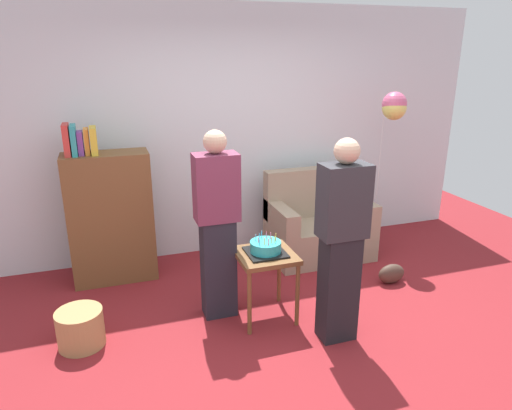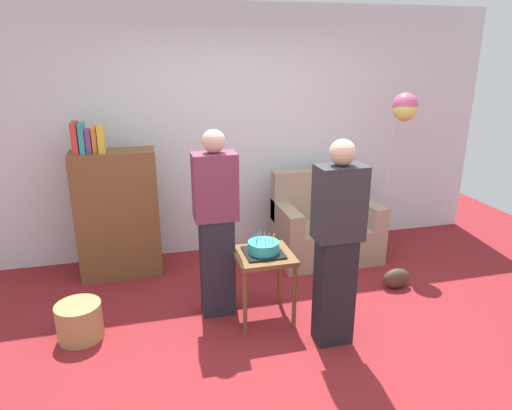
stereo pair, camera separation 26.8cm
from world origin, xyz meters
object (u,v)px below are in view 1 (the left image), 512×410
(bookshelf, at_px, (110,216))
(handbag, at_px, (391,274))
(person_blowing_candles, at_px, (217,225))
(person_holding_cake, at_px, (341,242))
(couch, at_px, (318,226))
(balloon_bunch, at_px, (394,106))
(side_table, at_px, (265,263))
(wicker_basket, at_px, (80,328))
(birthday_cake, at_px, (266,248))

(bookshelf, xyz_separation_m, handbag, (2.61, -0.99, -0.58))
(person_blowing_candles, xyz_separation_m, person_holding_cake, (0.81, -0.65, 0.00))
(bookshelf, relative_size, handbag, 5.67)
(couch, height_order, balloon_bunch, balloon_bunch)
(side_table, bearing_deg, balloon_bunch, 27.21)
(person_holding_cake, height_order, handbag, person_holding_cake)
(handbag, distance_m, balloon_bunch, 1.76)
(wicker_basket, bearing_deg, person_blowing_candles, 5.58)
(bookshelf, height_order, birthday_cake, bookshelf)
(side_table, relative_size, handbag, 2.15)
(side_table, distance_m, person_holding_cake, 0.72)
(person_blowing_candles, relative_size, balloon_bunch, 0.90)
(wicker_basket, distance_m, balloon_bunch, 3.71)
(side_table, relative_size, birthday_cake, 1.88)
(bookshelf, bearing_deg, wicker_basket, -105.64)
(person_blowing_candles, relative_size, handbag, 5.82)
(balloon_bunch, bearing_deg, birthday_cake, -152.79)
(side_table, distance_m, balloon_bunch, 2.29)
(person_blowing_candles, bearing_deg, bookshelf, 119.86)
(bookshelf, distance_m, person_holding_cake, 2.33)
(person_blowing_candles, relative_size, person_holding_cake, 1.00)
(bookshelf, bearing_deg, couch, -3.04)
(couch, bearing_deg, wicker_basket, -158.66)
(person_holding_cake, bearing_deg, birthday_cake, -20.93)
(wicker_basket, xyz_separation_m, balloon_bunch, (3.28, 0.84, 1.51))
(side_table, xyz_separation_m, person_blowing_candles, (-0.36, 0.18, 0.32))
(birthday_cake, height_order, wicker_basket, birthday_cake)
(wicker_basket, xyz_separation_m, handbag, (2.91, 0.11, -0.05))
(couch, relative_size, bookshelf, 0.69)
(side_table, height_order, handbag, side_table)
(birthday_cake, bearing_deg, wicker_basket, 177.39)
(side_table, xyz_separation_m, birthday_cake, (0.00, -0.00, 0.14))
(couch, relative_size, balloon_bunch, 0.61)
(person_holding_cake, bearing_deg, wicker_basket, 10.09)
(bookshelf, relative_size, birthday_cake, 4.97)
(birthday_cake, bearing_deg, couch, 46.39)
(balloon_bunch, bearing_deg, person_holding_cake, -133.93)
(bookshelf, xyz_separation_m, birthday_cake, (1.20, -1.17, -0.02))
(side_table, height_order, wicker_basket, side_table)
(side_table, xyz_separation_m, handbag, (1.40, 0.18, -0.41))
(person_blowing_candles, bearing_deg, couch, 21.95)
(bookshelf, relative_size, wicker_basket, 4.41)
(birthday_cake, distance_m, person_blowing_candles, 0.44)
(birthday_cake, distance_m, person_holding_cake, 0.67)
(person_blowing_candles, height_order, wicker_basket, person_blowing_candles)
(side_table, height_order, balloon_bunch, balloon_bunch)
(person_holding_cake, bearing_deg, couch, -84.86)
(bookshelf, xyz_separation_m, wicker_basket, (-0.31, -1.10, -0.53))
(couch, bearing_deg, birthday_cake, -133.61)
(side_table, bearing_deg, bookshelf, 135.87)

